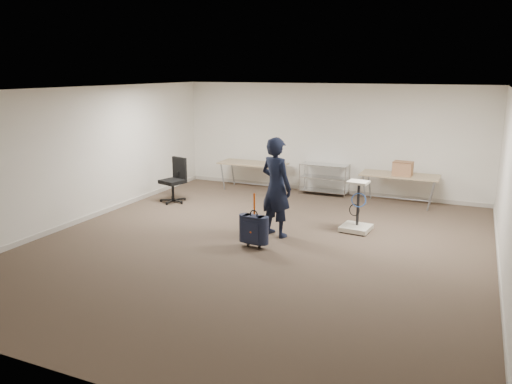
% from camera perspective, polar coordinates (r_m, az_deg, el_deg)
% --- Properties ---
extents(ground, '(9.00, 9.00, 0.00)m').
position_cam_1_polar(ground, '(9.20, 0.35, -6.07)').
color(ground, '#4A3A2D').
rests_on(ground, ground).
extents(room_shell, '(8.00, 9.00, 9.00)m').
position_cam_1_polar(room_shell, '(10.40, 3.39, -3.44)').
color(room_shell, white).
rests_on(room_shell, ground).
extents(folding_table_left, '(1.80, 0.75, 0.73)m').
position_cam_1_polar(folding_table_left, '(13.27, -0.37, 3.14)').
color(folding_table_left, tan).
rests_on(folding_table_left, ground).
extents(folding_table_right, '(1.80, 0.75, 0.73)m').
position_cam_1_polar(folding_table_right, '(12.24, 16.09, 1.69)').
color(folding_table_right, tan).
rests_on(folding_table_right, ground).
extents(wire_shelf, '(1.22, 0.47, 0.80)m').
position_cam_1_polar(wire_shelf, '(12.90, 7.81, 1.63)').
color(wire_shelf, silver).
rests_on(wire_shelf, ground).
extents(person, '(0.82, 0.68, 1.92)m').
position_cam_1_polar(person, '(9.48, 2.32, 0.56)').
color(person, black).
rests_on(person, ground).
extents(suitcase, '(0.38, 0.24, 1.00)m').
position_cam_1_polar(suitcase, '(8.97, -0.25, -4.30)').
color(suitcase, black).
rests_on(suitcase, ground).
extents(office_chair, '(0.65, 0.65, 1.07)m').
position_cam_1_polar(office_chair, '(12.26, -9.32, 0.38)').
color(office_chair, black).
rests_on(office_chair, ground).
extents(equipment_cart, '(0.61, 0.61, 1.02)m').
position_cam_1_polar(equipment_cart, '(10.10, 11.42, -2.94)').
color(equipment_cart, beige).
rests_on(equipment_cart, ground).
extents(cardboard_box, '(0.45, 0.35, 0.33)m').
position_cam_1_polar(cardboard_box, '(12.12, 16.43, 2.59)').
color(cardboard_box, olive).
rests_on(cardboard_box, folding_table_right).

